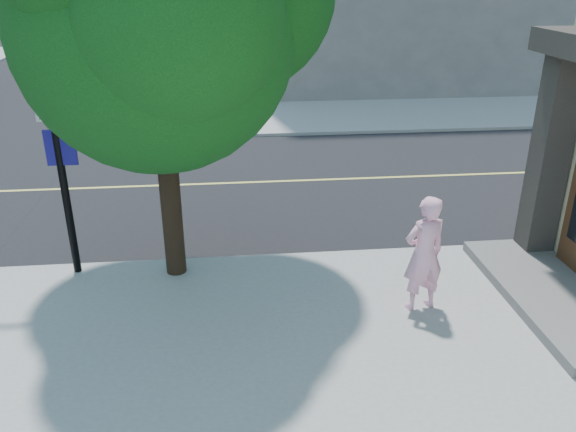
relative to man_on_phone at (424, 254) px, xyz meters
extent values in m
plane|color=black|center=(-6.85, 2.18, -1.12)|extent=(140.00, 140.00, 0.00)
cube|color=black|center=(-6.85, 6.68, -1.11)|extent=(140.00, 9.00, 0.01)
cube|color=#999896|center=(6.65, 23.68, -1.06)|extent=(29.00, 25.00, 0.12)
cube|color=slate|center=(2.35, -0.02, -0.91)|extent=(1.60, 4.00, 0.18)
cube|color=#35302B|center=(2.85, 1.68, 1.10)|extent=(0.55, 0.55, 4.20)
imported|color=#FCABCB|center=(0.00, 0.00, 0.00)|extent=(0.82, 0.64, 2.00)
cylinder|color=black|center=(-4.14, 1.68, 0.85)|extent=(0.37, 0.37, 3.69)
sphere|color=#135116|center=(-4.14, 1.68, 3.31)|extent=(4.51, 4.51, 4.51)
sphere|color=#135116|center=(-3.73, 0.55, 3.62)|extent=(3.08, 3.08, 3.08)
cylinder|color=black|center=(-5.99, 1.88, 1.41)|extent=(0.14, 0.14, 4.82)
cube|color=white|center=(-5.94, 1.86, 1.98)|extent=(0.63, 0.04, 0.23)
cube|color=navy|center=(-5.94, 1.86, 1.41)|extent=(0.52, 0.04, 0.63)
imported|color=black|center=(-5.99, 1.88, 2.90)|extent=(0.19, 0.23, 1.15)
camera|label=1|loc=(-3.04, -8.02, 4.27)|focal=36.00mm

